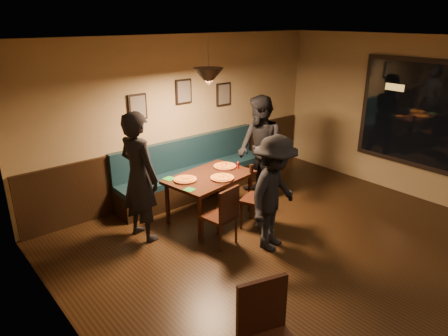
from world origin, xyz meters
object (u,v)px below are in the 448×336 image
diner_left (139,177)px  chair_near_right (257,198)px  diner_right (260,149)px  chair_near_left (219,215)px  soda_glass (251,169)px  booth_bench (195,169)px  tabasco_bottle (238,165)px  dining_table (210,197)px  diner_front (274,194)px

diner_left → chair_near_right: bearing=-129.1°
chair_near_right → diner_right: 1.15m
chair_near_right → diner_right: diner_right is taller
chair_near_left → chair_near_right: (0.76, 0.02, 0.03)m
soda_glass → booth_bench: bearing=101.5°
soda_glass → diner_right: bearing=33.3°
diner_left → tabasco_bottle: (1.70, -0.19, -0.16)m
chair_near_right → tabasco_bottle: 0.76m
chair_near_left → soda_glass: size_ratio=6.43×
dining_table → diner_front: bearing=-93.6°
dining_table → diner_right: (1.13, 0.03, 0.56)m
diner_front → tabasco_bottle: (0.44, 1.23, -0.03)m
chair_near_left → soda_glass: 1.13m
chair_near_left → chair_near_right: chair_near_right is taller
diner_left → diner_front: bearing=-147.9°
chair_near_left → diner_left: 1.25m
diner_right → tabasco_bottle: 0.59m
chair_near_right → tabasco_bottle: size_ratio=7.22×
diner_left → diner_right: (2.27, -0.12, -0.03)m
diner_front → soda_glass: size_ratio=11.67×
diner_front → chair_near_right: bearing=48.4°
chair_near_left → soda_glass: (1.00, 0.40, 0.34)m
booth_bench → soda_glass: bearing=-78.5°
chair_near_right → soda_glass: size_ratio=6.85×
soda_glass → tabasco_bottle: bearing=96.7°
diner_front → soda_glass: (0.48, 0.95, -0.03)m
diner_right → tabasco_bottle: bearing=-68.3°
diner_right → soda_glass: bearing=-42.1°
diner_right → booth_bench: bearing=-122.9°
diner_left → soda_glass: diner_left is taller
booth_bench → diner_right: bearing=-47.5°
soda_glass → tabasco_bottle: soda_glass is taller
diner_right → soda_glass: (-0.54, -0.35, -0.13)m
dining_table → diner_left: diner_left is taller
chair_near_right → diner_front: size_ratio=0.59×
booth_bench → diner_front: (-0.23, -2.16, 0.32)m
chair_near_left → diner_left: diner_left is taller
diner_left → tabasco_bottle: size_ratio=14.27×
booth_bench → diner_front: 2.19m
chair_near_left → diner_left: (-0.74, 0.87, 0.50)m
soda_glass → diner_left: bearing=164.9°
dining_table → diner_left: (-1.14, 0.14, 0.59)m
chair_near_left → dining_table: bearing=51.2°
dining_table → chair_near_left: bearing=-127.8°
diner_left → diner_right: bearing=-102.4°
chair_near_left → tabasco_bottle: size_ratio=6.78×
booth_bench → tabasco_bottle: size_ratio=22.62×
chair_near_left → diner_front: 0.84m
booth_bench → diner_front: size_ratio=1.84×
diner_front → soda_glass: 1.06m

